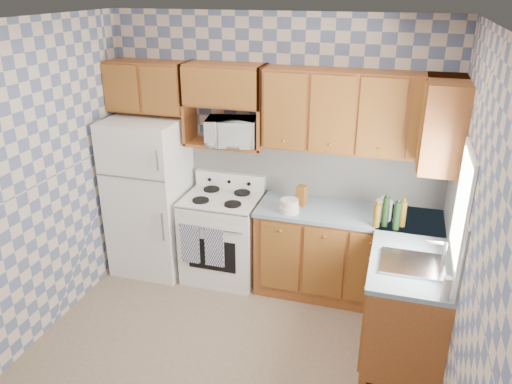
# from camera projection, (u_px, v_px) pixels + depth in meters

# --- Properties ---
(floor) EXTENTS (3.40, 3.40, 0.00)m
(floor) POSITION_uv_depth(u_px,v_px,m) (225.00, 361.00, 4.19)
(floor) COLOR #78624C
(floor) RESTS_ON ground
(back_wall) EXTENTS (3.40, 0.02, 2.70)m
(back_wall) POSITION_uv_depth(u_px,v_px,m) (275.00, 151.00, 5.07)
(back_wall) COLOR slate
(back_wall) RESTS_ON ground
(right_wall) EXTENTS (0.02, 3.20, 2.70)m
(right_wall) POSITION_uv_depth(u_px,v_px,m) (468.00, 249.00, 3.22)
(right_wall) COLOR slate
(right_wall) RESTS_ON ground
(backsplash_back) EXTENTS (2.60, 0.02, 0.56)m
(backsplash_back) POSITION_uv_depth(u_px,v_px,m) (313.00, 169.00, 5.02)
(backsplash_back) COLOR silver
(backsplash_back) RESTS_ON back_wall
(backsplash_right) EXTENTS (0.02, 1.60, 0.56)m
(backsplash_right) POSITION_uv_depth(u_px,v_px,m) (454.00, 218.00, 3.98)
(backsplash_right) COLOR silver
(backsplash_right) RESTS_ON right_wall
(refrigerator) EXTENTS (0.75, 0.70, 1.68)m
(refrigerator) POSITION_uv_depth(u_px,v_px,m) (150.00, 196.00, 5.30)
(refrigerator) COLOR white
(refrigerator) RESTS_ON floor
(stove_body) EXTENTS (0.76, 0.65, 0.90)m
(stove_body) POSITION_uv_depth(u_px,v_px,m) (223.00, 238.00, 5.26)
(stove_body) COLOR white
(stove_body) RESTS_ON floor
(cooktop) EXTENTS (0.76, 0.65, 0.02)m
(cooktop) POSITION_uv_depth(u_px,v_px,m) (222.00, 198.00, 5.08)
(cooktop) COLOR silver
(cooktop) RESTS_ON stove_body
(backguard) EXTENTS (0.76, 0.08, 0.17)m
(backguard) POSITION_uv_depth(u_px,v_px,m) (230.00, 180.00, 5.29)
(backguard) COLOR white
(backguard) RESTS_ON cooktop
(dish_towel_left) EXTENTS (0.20, 0.02, 0.41)m
(dish_towel_left) POSITION_uv_depth(u_px,v_px,m) (190.00, 244.00, 4.99)
(dish_towel_left) COLOR navy
(dish_towel_left) RESTS_ON stove_body
(dish_towel_right) EXTENTS (0.20, 0.02, 0.41)m
(dish_towel_right) POSITION_uv_depth(u_px,v_px,m) (214.00, 248.00, 4.92)
(dish_towel_right) COLOR navy
(dish_towel_right) RESTS_ON stove_body
(base_cabinets_back) EXTENTS (1.75, 0.60, 0.88)m
(base_cabinets_back) POSITION_uv_depth(u_px,v_px,m) (346.00, 255.00, 4.95)
(base_cabinets_back) COLOR brown
(base_cabinets_back) RESTS_ON floor
(base_cabinets_right) EXTENTS (0.60, 1.60, 0.88)m
(base_cabinets_right) POSITION_uv_depth(u_px,v_px,m) (406.00, 292.00, 4.36)
(base_cabinets_right) COLOR brown
(base_cabinets_right) RESTS_ON floor
(countertop_back) EXTENTS (1.77, 0.63, 0.04)m
(countertop_back) POSITION_uv_depth(u_px,v_px,m) (350.00, 213.00, 4.77)
(countertop_back) COLOR slate
(countertop_back) RESTS_ON base_cabinets_back
(countertop_right) EXTENTS (0.63, 1.60, 0.04)m
(countertop_right) POSITION_uv_depth(u_px,v_px,m) (411.00, 246.00, 4.18)
(countertop_right) COLOR slate
(countertop_right) RESTS_ON base_cabinets_right
(upper_cabinets_back) EXTENTS (1.75, 0.33, 0.74)m
(upper_cabinets_back) POSITION_uv_depth(u_px,v_px,m) (359.00, 112.00, 4.52)
(upper_cabinets_back) COLOR brown
(upper_cabinets_back) RESTS_ON back_wall
(upper_cabinets_fridge) EXTENTS (0.82, 0.33, 0.50)m
(upper_cabinets_fridge) POSITION_uv_depth(u_px,v_px,m) (148.00, 86.00, 5.03)
(upper_cabinets_fridge) COLOR brown
(upper_cabinets_fridge) RESTS_ON back_wall
(upper_cabinets_right) EXTENTS (0.33, 0.70, 0.74)m
(upper_cabinets_right) POSITION_uv_depth(u_px,v_px,m) (443.00, 123.00, 4.17)
(upper_cabinets_right) COLOR brown
(upper_cabinets_right) RESTS_ON right_wall
(microwave_shelf) EXTENTS (0.80, 0.33, 0.03)m
(microwave_shelf) POSITION_uv_depth(u_px,v_px,m) (226.00, 144.00, 5.02)
(microwave_shelf) COLOR brown
(microwave_shelf) RESTS_ON back_wall
(microwave) EXTENTS (0.54, 0.41, 0.27)m
(microwave) POSITION_uv_depth(u_px,v_px,m) (231.00, 132.00, 4.89)
(microwave) COLOR white
(microwave) RESTS_ON microwave_shelf
(sink) EXTENTS (0.48, 0.40, 0.03)m
(sink) POSITION_uv_depth(u_px,v_px,m) (412.00, 264.00, 3.86)
(sink) COLOR #B7B7BC
(sink) RESTS_ON countertop_right
(window) EXTENTS (0.02, 0.66, 0.86)m
(window) POSITION_uv_depth(u_px,v_px,m) (462.00, 207.00, 3.58)
(window) COLOR white
(window) RESTS_ON right_wall
(bottle_0) EXTENTS (0.06, 0.06, 0.28)m
(bottle_0) POSITION_uv_depth(u_px,v_px,m) (385.00, 212.00, 4.43)
(bottle_0) COLOR black
(bottle_0) RESTS_ON countertop_back
(bottle_1) EXTENTS (0.06, 0.06, 0.26)m
(bottle_1) POSITION_uv_depth(u_px,v_px,m) (397.00, 216.00, 4.37)
(bottle_1) COLOR black
(bottle_1) RESTS_ON countertop_back
(bottle_2) EXTENTS (0.06, 0.06, 0.24)m
(bottle_2) POSITION_uv_depth(u_px,v_px,m) (403.00, 214.00, 4.43)
(bottle_2) COLOR brown
(bottle_2) RESTS_ON countertop_back
(bottle_3) EXTENTS (0.06, 0.06, 0.22)m
(bottle_3) POSITION_uv_depth(u_px,v_px,m) (377.00, 215.00, 4.42)
(bottle_3) COLOR brown
(bottle_3) RESTS_ON countertop_back
(knife_block) EXTENTS (0.11, 0.11, 0.20)m
(knife_block) POSITION_uv_depth(u_px,v_px,m) (301.00, 195.00, 4.86)
(knife_block) COLOR brown
(knife_block) RESTS_ON countertop_back
(electric_kettle) EXTENTS (0.15, 0.15, 0.18)m
(electric_kettle) POSITION_uv_depth(u_px,v_px,m) (384.00, 210.00, 4.57)
(electric_kettle) COLOR white
(electric_kettle) RESTS_ON countertop_back
(food_containers) EXTENTS (0.19, 0.19, 0.13)m
(food_containers) POSITION_uv_depth(u_px,v_px,m) (289.00, 206.00, 4.72)
(food_containers) COLOR beige
(food_containers) RESTS_ON countertop_back
(soap_bottle) EXTENTS (0.06, 0.06, 0.17)m
(soap_bottle) POSITION_uv_depth(u_px,v_px,m) (446.00, 288.00, 3.42)
(soap_bottle) COLOR beige
(soap_bottle) RESTS_ON countertop_right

